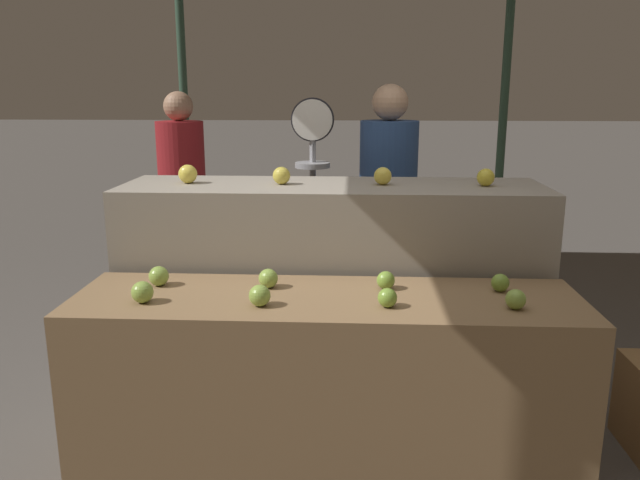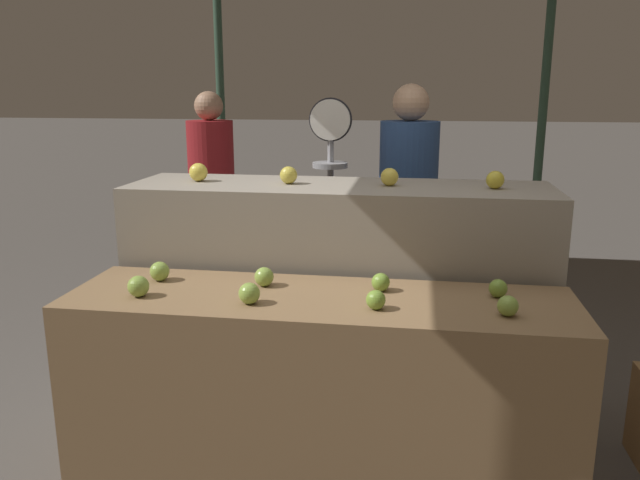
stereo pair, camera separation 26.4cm
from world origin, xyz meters
name	(u,v)px [view 2 (the right image)]	position (x,y,z in m)	size (l,w,h in m)	color
display_counter_front	(319,392)	(0.00, 0.00, 0.40)	(1.96, 0.55, 0.80)	olive
display_counter_back	(338,302)	(0.00, 0.60, 0.57)	(1.96, 0.55, 1.15)	gray
apple_front_0	(138,286)	(-0.68, -0.10, 0.84)	(0.08, 0.08, 0.08)	#8EB247
apple_front_1	(249,293)	(-0.24, -0.12, 0.84)	(0.08, 0.08, 0.08)	#8EB247
apple_front_2	(376,300)	(0.23, -0.11, 0.84)	(0.07, 0.07, 0.07)	#7AA338
apple_front_3	(508,306)	(0.69, -0.10, 0.84)	(0.07, 0.07, 0.07)	#8EB247
apple_front_4	(160,271)	(-0.68, 0.10, 0.84)	(0.08, 0.08, 0.08)	#8EB247
apple_front_5	(264,277)	(-0.24, 0.10, 0.84)	(0.08, 0.08, 0.08)	#8EB247
apple_front_6	(381,282)	(0.23, 0.11, 0.84)	(0.07, 0.07, 0.07)	#7AA338
apple_front_7	(498,288)	(0.68, 0.10, 0.84)	(0.07, 0.07, 0.07)	#7AA338
apple_back_0	(198,172)	(-0.68, 0.60, 1.19)	(0.09, 0.09, 0.09)	yellow
apple_back_1	(289,175)	(-0.24, 0.59, 1.19)	(0.08, 0.08, 0.08)	gold
apple_back_2	(390,177)	(0.23, 0.60, 1.19)	(0.08, 0.08, 0.08)	yellow
apple_back_3	(495,180)	(0.70, 0.59, 1.19)	(0.08, 0.08, 0.08)	gold
produce_scale	(330,176)	(-0.13, 1.28, 1.09)	(0.24, 0.20, 1.53)	#99999E
person_vendor_at_scale	(408,201)	(0.31, 1.45, 0.93)	(0.44, 0.44, 1.61)	#2D2D38
person_customer_left	(212,184)	(-1.12, 2.11, 0.90)	(0.40, 0.40, 1.56)	#2D2D38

